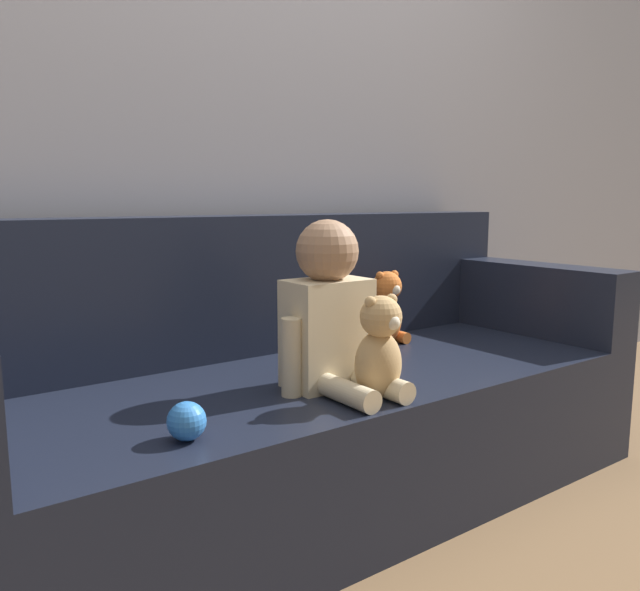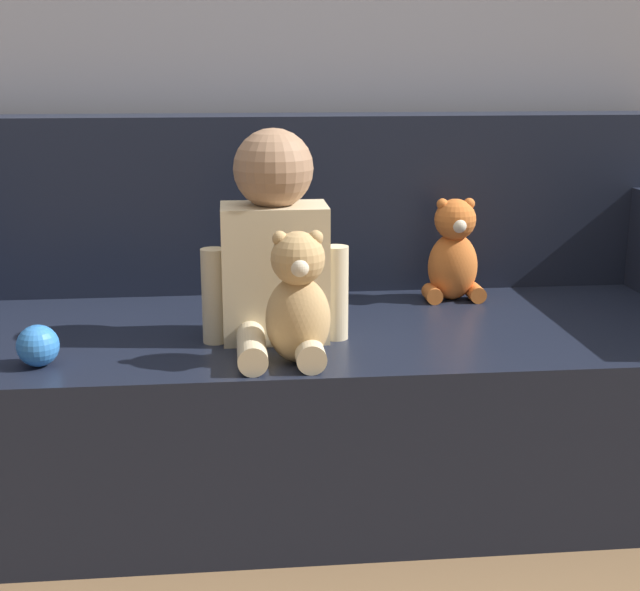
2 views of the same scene
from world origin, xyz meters
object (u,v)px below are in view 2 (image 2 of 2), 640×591
at_px(couch, 298,349).
at_px(toy_ball, 38,346).
at_px(teddy_bear_brown, 298,298).
at_px(person_baby, 275,250).
at_px(plush_toy_side, 454,253).

relative_size(couch, toy_ball, 25.46).
bearing_deg(toy_ball, teddy_bear_brown, -3.11).
relative_size(teddy_bear_brown, toy_ball, 3.21).
height_order(person_baby, teddy_bear_brown, person_baby).
bearing_deg(plush_toy_side, teddy_bear_brown, -133.68).
bearing_deg(toy_ball, couch, 32.88).
xyz_separation_m(person_baby, plush_toy_side, (0.45, 0.28, -0.07)).
relative_size(person_baby, plush_toy_side, 1.75).
bearing_deg(couch, plush_toy_side, 9.76).
bearing_deg(teddy_bear_brown, person_baby, 103.13).
bearing_deg(plush_toy_side, couch, -170.24).
bearing_deg(person_baby, couch, 73.67).
relative_size(couch, plush_toy_side, 8.22).
height_order(teddy_bear_brown, toy_ball, teddy_bear_brown).
xyz_separation_m(couch, person_baby, (-0.06, -0.21, 0.29)).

